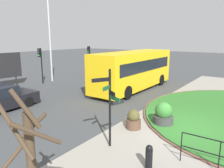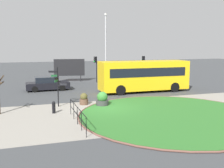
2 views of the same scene
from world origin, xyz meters
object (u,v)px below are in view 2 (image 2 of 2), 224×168
(lamppost_tall, at_px, (106,46))
(billboard_left, at_px, (69,68))
(bollard_foreground, at_px, (54,107))
(planter_near_signpost, at_px, (84,99))
(planter_kerbside, at_px, (102,100))
(traffic_light_near, at_px, (144,63))
(signpost_directional, at_px, (57,84))
(car_near_lane, at_px, (47,84))
(traffic_light_far, at_px, (96,63))
(bus_yellow, at_px, (144,75))

(lamppost_tall, distance_m, billboard_left, 5.62)
(bollard_foreground, bearing_deg, lamppost_tall, 60.98)
(planter_near_signpost, bearing_deg, planter_kerbside, -37.25)
(traffic_light_near, xyz_separation_m, planter_kerbside, (-9.57, -13.25, -1.93))
(signpost_directional, xyz_separation_m, traffic_light_near, (12.96, 12.41, 0.60))
(signpost_directional, bearing_deg, planter_kerbside, -14.01)
(bollard_foreground, height_order, lamppost_tall, lamppost_tall)
(car_near_lane, distance_m, billboard_left, 7.01)
(traffic_light_far, relative_size, planter_kerbside, 2.86)
(bollard_foreground, relative_size, traffic_light_far, 0.26)
(signpost_directional, relative_size, billboard_left, 0.79)
(bus_yellow, bearing_deg, signpost_directional, -155.16)
(traffic_light_near, distance_m, lamppost_tall, 5.76)
(lamppost_tall, height_order, planter_near_signpost, lamppost_tall)
(signpost_directional, distance_m, traffic_light_far, 14.01)
(bus_yellow, bearing_deg, planter_near_signpost, -149.94)
(planter_near_signpost, distance_m, planter_kerbside, 1.62)
(bollard_foreground, xyz_separation_m, planter_kerbside, (3.88, 1.09, 0.08))
(traffic_light_far, distance_m, planter_kerbside, 13.82)
(bollard_foreground, distance_m, bus_yellow, 11.63)
(car_near_lane, xyz_separation_m, billboard_left, (3.30, 6.07, 1.17))
(signpost_directional, xyz_separation_m, planter_kerbside, (3.39, -0.85, -1.33))
(billboard_left, relative_size, planter_kerbside, 3.40)
(car_near_lane, bearing_deg, bollard_foreground, -92.94)
(car_near_lane, bearing_deg, billboard_left, 59.97)
(car_near_lane, height_order, traffic_light_far, traffic_light_far)
(traffic_light_near, height_order, lamppost_tall, lamppost_tall)
(bus_yellow, relative_size, planter_near_signpost, 9.63)
(traffic_light_far, bearing_deg, bus_yellow, 93.18)
(car_near_lane, bearing_deg, traffic_light_near, 16.46)
(signpost_directional, bearing_deg, bus_yellow, 24.52)
(billboard_left, height_order, planter_kerbside, billboard_left)
(car_near_lane, xyz_separation_m, planter_kerbside, (3.63, -8.97, -0.16))
(traffic_light_far, height_order, planter_kerbside, traffic_light_far)
(traffic_light_far, height_order, billboard_left, traffic_light_far)
(bus_yellow, xyz_separation_m, billboard_left, (-6.23, 9.96, 0.14))
(signpost_directional, height_order, car_near_lane, signpost_directional)
(car_near_lane, bearing_deg, lamppost_tall, 29.02)
(traffic_light_near, distance_m, billboard_left, 10.08)
(bollard_foreground, bearing_deg, traffic_light_near, 46.83)
(lamppost_tall, distance_m, planter_near_signpost, 14.48)
(traffic_light_near, distance_m, traffic_light_far, 6.73)
(car_near_lane, xyz_separation_m, traffic_light_far, (6.47, 4.41, 1.78))
(traffic_light_far, bearing_deg, planter_kerbside, 61.00)
(billboard_left, bearing_deg, traffic_light_near, -2.84)
(billboard_left, height_order, planter_near_signpost, billboard_left)
(traffic_light_near, bearing_deg, signpost_directional, 38.04)
(bollard_foreground, bearing_deg, bus_yellow, 32.26)
(traffic_light_near, height_order, traffic_light_far, traffic_light_far)
(traffic_light_near, xyz_separation_m, planter_near_signpost, (-10.86, -12.27, -2.01))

